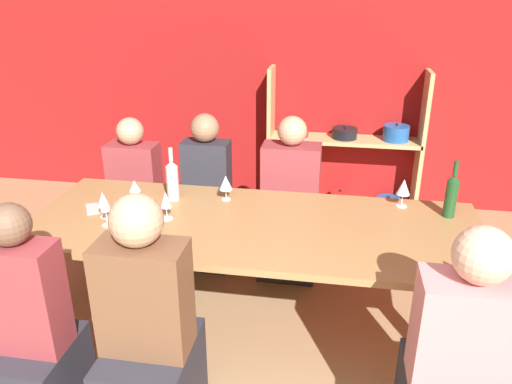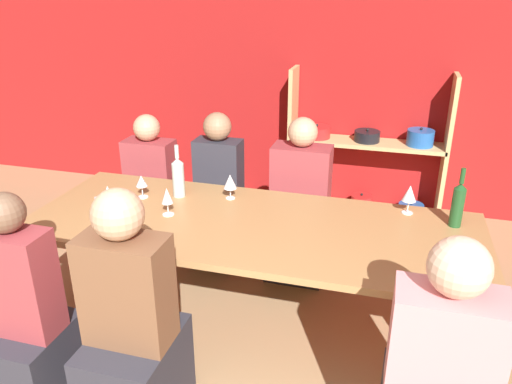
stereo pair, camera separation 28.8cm
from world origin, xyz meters
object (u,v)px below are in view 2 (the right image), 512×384
at_px(person_far_a, 300,218).
at_px(wine_glass_white_a, 108,193).
at_px(wine_bottle_green, 458,204).
at_px(person_near_a, 29,328).
at_px(person_far_b, 220,206).
at_px(person_far_c, 153,200).
at_px(wine_bottle_dark, 178,176).
at_px(wine_glass_white_b, 167,197).
at_px(wine_glass_empty_c, 410,194).
at_px(person_near_c, 133,344).
at_px(cell_phone, 100,201).
at_px(wine_glass_red_a, 141,182).
at_px(wine_glass_empty_a, 108,197).
at_px(wine_glass_empty_b, 463,274).
at_px(shelf_unit, 366,163).
at_px(dining_table, 251,234).
at_px(wine_glass_red_b, 230,182).

bearing_deg(person_far_a, wine_glass_white_a, 40.58).
xyz_separation_m(wine_bottle_green, person_near_a, (-2.03, -1.10, -0.45)).
xyz_separation_m(person_far_b, person_far_c, (-0.59, 0.05, -0.04)).
bearing_deg(wine_bottle_dark, wine_glass_white_b, -79.38).
bearing_deg(wine_glass_empty_c, wine_glass_white_b, -163.19).
bearing_deg(person_near_a, wine_bottle_green, 28.42).
bearing_deg(wine_glass_white_b, person_near_c, -77.95).
xyz_separation_m(wine_glass_white_b, cell_phone, (-0.49, 0.05, -0.11)).
xyz_separation_m(wine_bottle_green, wine_glass_red_a, (-1.89, -0.11, -0.03)).
xyz_separation_m(wine_glass_empty_c, cell_phone, (-1.85, -0.36, -0.12)).
xyz_separation_m(wine_glass_empty_a, wine_glass_empty_b, (1.89, -0.27, -0.03)).
relative_size(shelf_unit, person_far_b, 1.20).
height_order(dining_table, person_far_a, person_far_a).
relative_size(wine_glass_white_a, person_far_a, 0.13).
bearing_deg(wine_glass_red_b, dining_table, -52.91).
bearing_deg(person_near_c, wine_glass_white_b, 102.05).
bearing_deg(person_far_b, wine_bottle_dark, 83.01).
height_order(wine_bottle_dark, wine_glass_red_b, wine_bottle_dark).
distance_m(wine_glass_red_a, person_far_b, 0.81).
bearing_deg(wine_bottle_green, wine_glass_white_b, -169.18).
distance_m(wine_bottle_green, wine_glass_red_b, 1.34).
relative_size(wine_bottle_dark, wine_glass_white_a, 2.18).
distance_m(cell_phone, person_near_c, 1.10).
relative_size(wine_glass_white_a, person_far_b, 0.13).
bearing_deg(person_near_a, wine_glass_red_b, 58.41).
bearing_deg(person_near_a, wine_glass_white_a, 86.63).
bearing_deg(person_near_a, wine_glass_empty_a, 80.65).
xyz_separation_m(wine_glass_white_b, person_far_c, (-0.57, 0.88, -0.46)).
relative_size(wine_glass_empty_a, wine_glass_empty_c, 1.06).
distance_m(wine_bottle_dark, wine_glass_empty_c, 1.42).
xyz_separation_m(wine_glass_empty_a, person_near_c, (0.47, -0.65, -0.42)).
bearing_deg(person_near_c, wine_glass_empty_a, 125.96).
bearing_deg(person_far_c, person_near_a, 95.46).
bearing_deg(wine_glass_empty_c, wine_bottle_dark, -174.62).
height_order(dining_table, wine_glass_red_a, wine_glass_red_a).
distance_m(wine_glass_red_b, wine_glass_empty_c, 1.09).
distance_m(wine_glass_empty_a, person_far_c, 1.15).
relative_size(wine_glass_white_a, cell_phone, 0.95).
relative_size(person_near_c, person_far_c, 1.13).
height_order(wine_glass_empty_c, person_near_c, person_near_c).
bearing_deg(person_far_b, shelf_unit, -130.59).
bearing_deg(person_near_a, person_near_c, 0.14).
height_order(wine_glass_white_a, wine_glass_white_b, wine_glass_white_b).
bearing_deg(person_far_b, cell_phone, 57.09).
relative_size(wine_bottle_green, person_near_a, 0.30).
bearing_deg(person_near_c, person_near_a, -179.86).
height_order(wine_glass_white_b, person_far_b, person_far_b).
bearing_deg(person_far_b, person_near_c, 95.38).
relative_size(dining_table, wine_bottle_dark, 7.59).
bearing_deg(wine_glass_red_a, person_near_c, -66.01).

